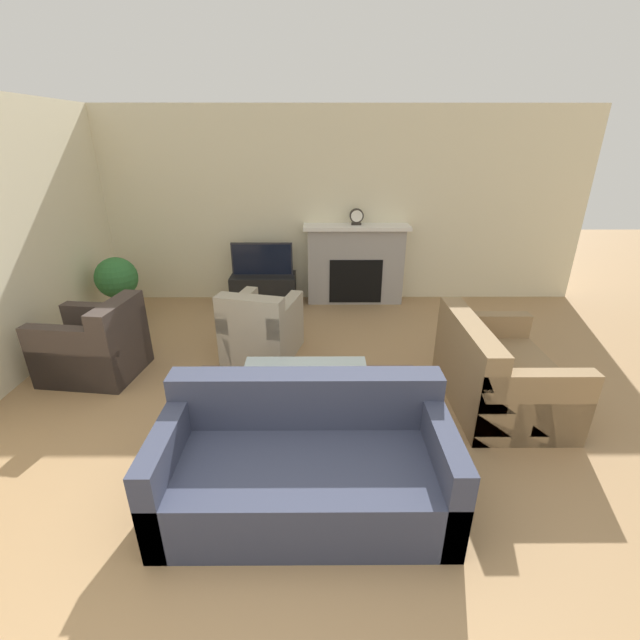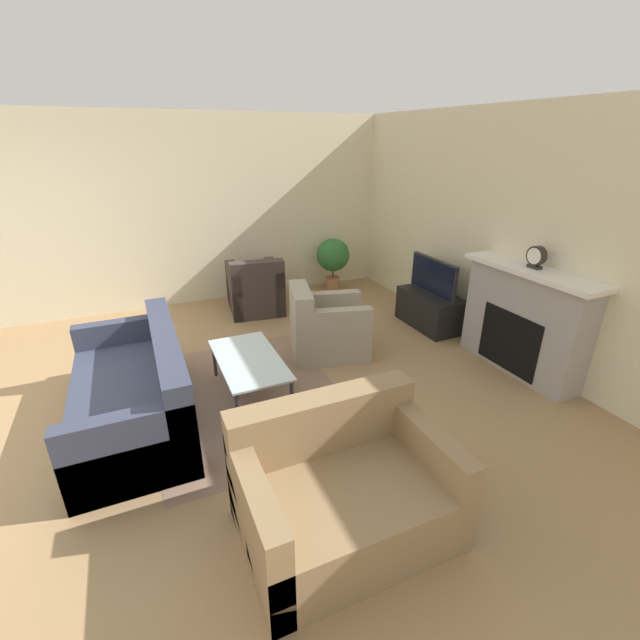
{
  "view_description": "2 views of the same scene",
  "coord_description": "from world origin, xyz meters",
  "views": [
    {
      "loc": [
        0.34,
        -1.34,
        2.32
      ],
      "look_at": [
        0.35,
        2.44,
        0.68
      ],
      "focal_mm": 24.0,
      "sensor_mm": 36.0,
      "label": 1
    },
    {
      "loc": [
        3.81,
        1.08,
        2.36
      ],
      "look_at": [
        0.25,
        2.65,
        0.69
      ],
      "focal_mm": 24.0,
      "sensor_mm": 36.0,
      "label": 2
    }
  ],
  "objects": [
    {
      "name": "wall_left",
      "position": [
        -2.72,
        2.45,
        1.35
      ],
      "size": [
        0.06,
        7.89,
        2.7
      ],
      "color": "beige",
      "rests_on": "ground_plane"
    },
    {
      "name": "tv_stand",
      "position": [
        -0.46,
        4.58,
        0.23
      ],
      "size": [
        0.92,
        0.48,
        0.46
      ],
      "color": "black",
      "rests_on": "ground_plane"
    },
    {
      "name": "armchair_accent",
      "position": [
        -0.29,
        2.96,
        0.3
      ],
      "size": [
        0.89,
        0.99,
        0.82
      ],
      "rotation": [
        0.0,
        0.0,
        2.89
      ],
      "color": "#9E937F",
      "rests_on": "ground_plane"
    },
    {
      "name": "couch_loveseat",
      "position": [
        1.98,
        2.05,
        0.29
      ],
      "size": [
        0.91,
        1.29,
        0.82
      ],
      "rotation": [
        0.0,
        0.0,
        1.57
      ],
      "color": "#8C704C",
      "rests_on": "ground_plane"
    },
    {
      "name": "ground_plane",
      "position": [
        0.0,
        0.0,
        0.0
      ],
      "size": [
        20.0,
        20.0,
        0.0
      ],
      "primitive_type": "plane",
      "color": "#9E7A51"
    },
    {
      "name": "tv",
      "position": [
        -0.46,
        4.57,
        0.7
      ],
      "size": [
        0.86,
        0.06,
        0.47
      ],
      "color": "#232328",
      "rests_on": "tv_stand"
    },
    {
      "name": "mantel_clock",
      "position": [
        0.88,
        4.73,
        1.26
      ],
      "size": [
        0.2,
        0.07,
        0.23
      ],
      "color": "#28231E",
      "rests_on": "fireplace"
    },
    {
      "name": "coffee_table",
      "position": [
        0.22,
        1.92,
        0.37
      ],
      "size": [
        1.1,
        0.57,
        0.41
      ],
      "color": "#333338",
      "rests_on": "ground_plane"
    },
    {
      "name": "fireplace",
      "position": [
        0.88,
        4.73,
        0.6
      ],
      "size": [
        1.5,
        0.38,
        1.15
      ],
      "color": "#9E9993",
      "rests_on": "ground_plane"
    },
    {
      "name": "area_rug",
      "position": [
        0.22,
        1.87,
        0.0
      ],
      "size": [
        2.3,
        1.77,
        0.0
      ],
      "color": "#896B56",
      "rests_on": "ground_plane"
    },
    {
      "name": "wall_back",
      "position": [
        0.0,
        4.92,
        1.35
      ],
      "size": [
        8.38,
        0.06,
        2.7
      ],
      "color": "beige",
      "rests_on": "ground_plane"
    },
    {
      "name": "armchair_by_window",
      "position": [
        -1.96,
        2.59,
        0.3
      ],
      "size": [
        0.97,
        0.84,
        0.82
      ],
      "rotation": [
        0.0,
        0.0,
        -1.69
      ],
      "color": "#3D332D",
      "rests_on": "ground_plane"
    },
    {
      "name": "potted_plant",
      "position": [
        -2.29,
        4.01,
        0.57
      ],
      "size": [
        0.53,
        0.53,
        0.87
      ],
      "color": "#AD704C",
      "rests_on": "ground_plane"
    },
    {
      "name": "couch_sectional",
      "position": [
        0.25,
        0.89,
        0.29
      ],
      "size": [
        1.88,
        0.91,
        0.82
      ],
      "color": "#33384C",
      "rests_on": "ground_plane"
    }
  ]
}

